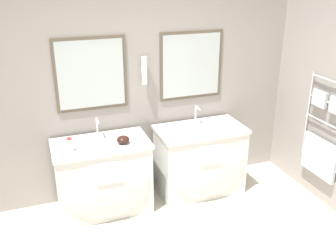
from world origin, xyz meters
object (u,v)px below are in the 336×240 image
vanity_left (104,178)px  toiletry_bottle (70,145)px  amenity_bowl (123,140)px  vanity_right (201,160)px

vanity_left → toiletry_bottle: size_ratio=6.92×
toiletry_bottle → amenity_bowl: 0.55m
toiletry_bottle → amenity_bowl: toiletry_bottle is taller
vanity_left → vanity_right: size_ratio=1.00×
vanity_left → amenity_bowl: 0.51m
vanity_right → toiletry_bottle: bearing=-177.8°
toiletry_bottle → amenity_bowl: bearing=-0.6°
vanity_left → vanity_right: 1.18m
vanity_left → amenity_bowl: (0.23, -0.06, 0.45)m
amenity_bowl → toiletry_bottle: bearing=179.4°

